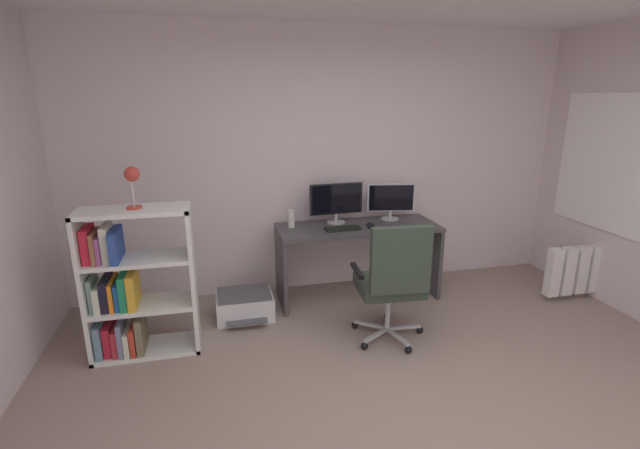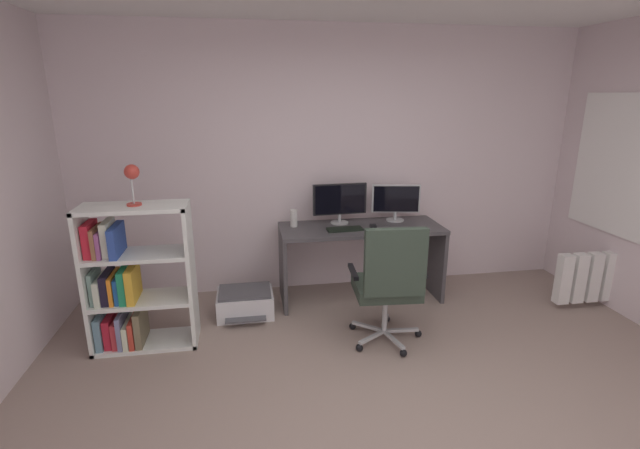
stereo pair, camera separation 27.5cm
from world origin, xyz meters
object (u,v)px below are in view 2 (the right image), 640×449
object	(u,v)px
monitor_main	(340,201)
desktop_speaker	(294,218)
printer	(245,302)
computer_mouse	(373,227)
desk_lamp	(132,176)
keyboard	(345,229)
bookshelf	(129,284)
office_chair	(389,281)
desk	(361,245)
monitor_secondary	(396,200)
radiator	(600,276)

from	to	relation	value
monitor_main	desktop_speaker	bearing A→B (deg)	-174.19
printer	computer_mouse	bearing A→B (deg)	4.66
monitor_main	desk_lamp	xyz separation A→B (m)	(-1.75, -0.73, 0.42)
keyboard	bookshelf	size ratio (longest dim) A/B	0.29
monitor_main	bookshelf	distance (m)	2.06
printer	office_chair	bearing A→B (deg)	-32.87
computer_mouse	desktop_speaker	world-z (taller)	desktop_speaker
desk	keyboard	size ratio (longest dim) A/B	4.67
monitor_secondary	office_chair	distance (m)	1.22
desk	radiator	distance (m)	2.33
monitor_main	keyboard	size ratio (longest dim) A/B	1.60
keyboard	desktop_speaker	size ratio (longest dim) A/B	2.00
monitor_secondary	printer	distance (m)	1.80
monitor_secondary	keyboard	xyz separation A→B (m)	(-0.58, -0.25, -0.20)
desk_lamp	keyboard	bearing A→B (deg)	15.41
keyboard	printer	world-z (taller)	keyboard
monitor_main	office_chair	distance (m)	1.17
desk	desktop_speaker	xyz separation A→B (m)	(-0.65, 0.10, 0.28)
computer_mouse	desk_lamp	xyz separation A→B (m)	(-2.04, -0.50, 0.64)
monitor_main	bookshelf	xyz separation A→B (m)	(-1.88, -0.73, -0.45)
office_chair	desk_lamp	bearing A→B (deg)	169.75
desktop_speaker	bookshelf	size ratio (longest dim) A/B	0.14
office_chair	desktop_speaker	bearing A→B (deg)	122.08
keyboard	computer_mouse	distance (m)	0.28
keyboard	desktop_speaker	distance (m)	0.51
desktop_speaker	radiator	distance (m)	3.03
desk	desktop_speaker	bearing A→B (deg)	171.00
desk_lamp	bookshelf	bearing A→B (deg)	179.87
computer_mouse	keyboard	bearing A→B (deg)	-168.18
radiator	monitor_secondary	bearing A→B (deg)	158.93
keyboard	desktop_speaker	xyz separation A→B (m)	(-0.47, 0.20, 0.07)
keyboard	desktop_speaker	world-z (taller)	desktop_speaker
monitor_secondary	desktop_speaker	world-z (taller)	monitor_secondary
desktop_speaker	monitor_secondary	bearing A→B (deg)	2.60
desktop_speaker	radiator	xyz separation A→B (m)	(2.90, -0.67, -0.54)
monitor_main	office_chair	xyz separation A→B (m)	(0.18, -1.08, -0.41)
monitor_secondary	printer	xyz separation A→B (m)	(-1.55, -0.34, -0.85)
printer	desk	bearing A→B (deg)	9.32
monitor_main	computer_mouse	distance (m)	0.43
computer_mouse	printer	xyz separation A→B (m)	(-1.25, -0.10, -0.65)
monitor_main	keyboard	bearing A→B (deg)	-90.07
keyboard	computer_mouse	xyz separation A→B (m)	(0.28, 0.01, 0.01)
computer_mouse	desk_lamp	bearing A→B (deg)	-156.92
keyboard	monitor_secondary	bearing A→B (deg)	20.20
monitor_main	printer	distance (m)	1.34
bookshelf	desk_lamp	xyz separation A→B (m)	(0.12, -0.00, 0.87)
desk	desktop_speaker	distance (m)	0.72
monitor_secondary	desk_lamp	xyz separation A→B (m)	(-2.34, -0.73, 0.44)
monitor_main	radiator	world-z (taller)	monitor_main
desktop_speaker	desk_lamp	distance (m)	1.57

